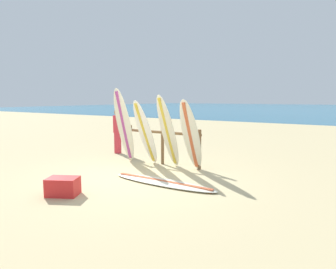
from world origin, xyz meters
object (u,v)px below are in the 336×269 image
(surfboard_leaning_left, at_px, (145,133))
(surfboard_lying_on_sand, at_px, (163,182))
(surfboard_leaning_far_left, at_px, (124,126))
(surfboard_leaning_center, at_px, (191,136))
(surfboard_rack, at_px, (163,141))
(beachgoer_standing, at_px, (117,129))
(cooler_box, at_px, (63,186))
(surfboard_leaning_center_left, at_px, (168,132))

(surfboard_leaning_left, bearing_deg, surfboard_lying_on_sand, -41.50)
(surfboard_leaning_far_left, relative_size, surfboard_lying_on_sand, 0.83)
(surfboard_leaning_center, bearing_deg, surfboard_rack, 164.06)
(surfboard_leaning_center, distance_m, beachgoer_standing, 3.49)
(surfboard_leaning_left, bearing_deg, surfboard_leaning_center, 2.82)
(surfboard_rack, relative_size, surfboard_leaning_far_left, 1.12)
(surfboard_leaning_far_left, relative_size, cooler_box, 3.72)
(surfboard_leaning_left, relative_size, beachgoer_standing, 1.22)
(surfboard_leaning_far_left, distance_m, beachgoer_standing, 1.58)
(cooler_box, bearing_deg, surfboard_lying_on_sand, 26.73)
(surfboard_leaning_far_left, distance_m, cooler_box, 3.22)
(beachgoer_standing, relative_size, cooler_box, 2.59)
(surfboard_leaning_left, height_order, surfboard_leaning_center_left, surfboard_leaning_center_left)
(surfboard_leaning_left, bearing_deg, cooler_box, -86.68)
(surfboard_leaning_center, xyz_separation_m, beachgoer_standing, (-3.37, 0.89, -0.10))
(surfboard_leaning_center_left, bearing_deg, surfboard_leaning_left, -177.15)
(surfboard_rack, height_order, beachgoer_standing, beachgoer_standing)
(surfboard_leaning_center_left, height_order, surfboard_leaning_center, surfboard_leaning_center_left)
(surfboard_lying_on_sand, xyz_separation_m, cooler_box, (-1.26, -1.72, 0.14))
(surfboard_leaning_center, bearing_deg, surfboard_leaning_center_left, -177.22)
(surfboard_rack, distance_m, surfboard_leaning_center_left, 0.63)
(surfboard_rack, relative_size, cooler_box, 4.17)
(beachgoer_standing, xyz_separation_m, cooler_box, (2.11, -3.95, -0.68))
(beachgoer_standing, height_order, cooler_box, beachgoer_standing)
(surfboard_leaning_center_left, distance_m, surfboard_leaning_center, 0.69)
(surfboard_leaning_left, distance_m, beachgoer_standing, 2.17)
(surfboard_rack, bearing_deg, cooler_box, -92.72)
(surfboard_leaning_far_left, bearing_deg, surfboard_lying_on_sand, -29.07)
(beachgoer_standing, bearing_deg, surfboard_lying_on_sand, -33.40)
(surfboard_leaning_center_left, height_order, beachgoer_standing, surfboard_leaning_center_left)
(cooler_box, bearing_deg, surfboard_leaning_center, 40.45)
(surfboard_leaning_center_left, bearing_deg, surfboard_leaning_far_left, -176.55)
(beachgoer_standing, bearing_deg, surfboard_leaning_left, -26.25)
(surfboard_leaning_far_left, height_order, surfboard_lying_on_sand, surfboard_leaning_far_left)
(surfboard_leaning_center_left, bearing_deg, cooler_box, -100.65)
(cooler_box, bearing_deg, surfboard_rack, 60.06)
(surfboard_leaning_left, xyz_separation_m, surfboard_leaning_center, (1.43, 0.07, 0.02))
(surfboard_leaning_left, relative_size, surfboard_lying_on_sand, 0.71)
(surfboard_leaning_center_left, relative_size, beachgoer_standing, 1.31)
(surfboard_lying_on_sand, bearing_deg, beachgoer_standing, 146.60)
(surfboard_lying_on_sand, bearing_deg, surfboard_leaning_left, 138.50)
(surfboard_leaning_center, distance_m, cooler_box, 3.40)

